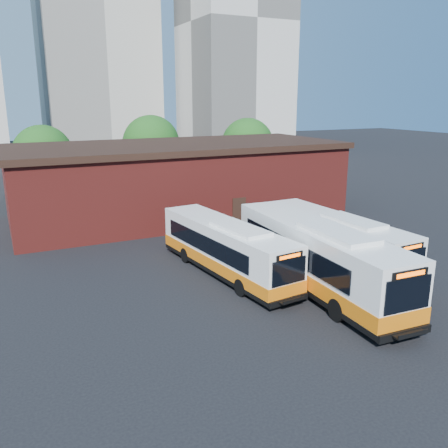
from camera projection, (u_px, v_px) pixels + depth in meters
name	position (u px, v px, depth m)	size (l,w,h in m)	color
ground	(310.00, 294.00, 25.46)	(220.00, 220.00, 0.00)	black
bus_midwest	(226.00, 250.00, 28.04)	(3.74, 12.13, 3.26)	white
bus_mideast	(317.00, 259.00, 25.76)	(3.49, 13.97, 3.77)	white
bus_east	(335.00, 242.00, 29.62)	(2.99, 12.16, 3.29)	white
transit_worker	(405.00, 295.00, 23.00)	(0.69, 0.45, 1.89)	black
depot_building	(178.00, 179.00, 42.02)	(28.60, 12.60, 6.40)	maroon
tree_west	(43.00, 155.00, 47.89)	(6.00, 6.00, 7.65)	#382314
tree_mid	(151.00, 144.00, 54.57)	(6.56, 6.56, 8.36)	#382314
tree_east	(247.00, 144.00, 56.65)	(6.24, 6.24, 7.96)	#382314
tower_right	(234.00, 22.00, 90.98)	(18.00, 18.00, 49.20)	beige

